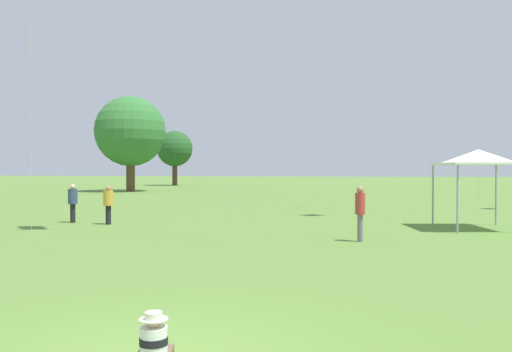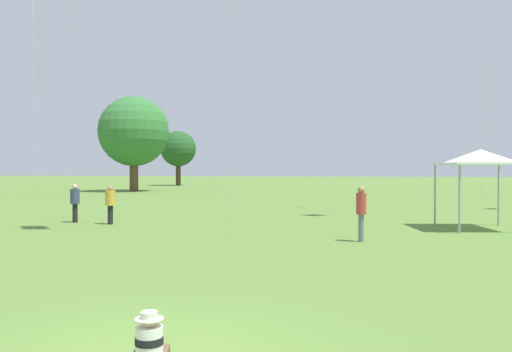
% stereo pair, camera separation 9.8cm
% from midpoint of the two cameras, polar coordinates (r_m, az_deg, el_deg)
% --- Properties ---
extents(seated_toddler, '(0.49, 0.56, 0.59)m').
position_cam_midpoint_polar(seated_toddler, '(6.11, -12.06, -17.95)').
color(seated_toddler, brown).
rests_on(seated_toddler, ground).
extents(person_standing_0, '(0.52, 0.52, 1.55)m').
position_cam_midpoint_polar(person_standing_0, '(20.80, -16.66, -2.84)').
color(person_standing_0, black).
rests_on(person_standing_0, ground).
extents(person_standing_2, '(0.47, 0.47, 1.59)m').
position_cam_midpoint_polar(person_standing_2, '(21.96, -20.33, -2.59)').
color(person_standing_2, black).
rests_on(person_standing_2, ground).
extents(person_standing_3, '(0.37, 0.37, 1.70)m').
position_cam_midpoint_polar(person_standing_3, '(15.50, 11.64, -3.59)').
color(person_standing_3, slate).
rests_on(person_standing_3, ground).
extents(canopy_tent, '(3.18, 3.18, 2.94)m').
position_cam_midpoint_polar(canopy_tent, '(20.03, 23.93, 1.92)').
color(canopy_tent, white).
rests_on(canopy_tent, ground).
extents(distant_tree_0, '(6.99, 6.99, 9.50)m').
position_cam_midpoint_polar(distant_tree_0, '(51.43, -14.21, 4.95)').
color(distant_tree_0, brown).
rests_on(distant_tree_0, ground).
extents(distant_tree_1, '(4.87, 4.87, 7.48)m').
position_cam_midpoint_polar(distant_tree_1, '(69.17, -9.31, 3.07)').
color(distant_tree_1, '#473323').
rests_on(distant_tree_1, ground).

